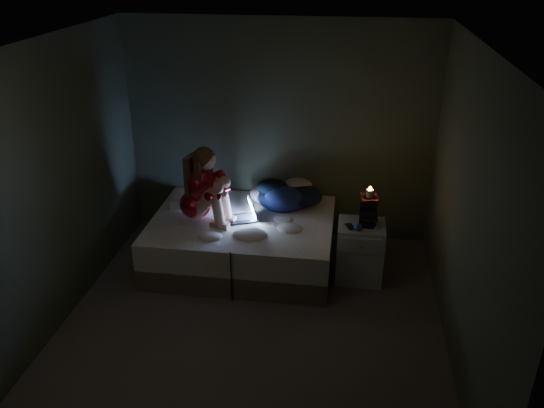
% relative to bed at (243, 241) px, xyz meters
% --- Properties ---
extents(floor, '(3.60, 3.80, 0.02)m').
position_rel_bed_xyz_m(floor, '(0.30, -1.10, -0.28)').
color(floor, '#504D4A').
rests_on(floor, ground).
extents(ceiling, '(3.60, 3.80, 0.02)m').
position_rel_bed_xyz_m(ceiling, '(0.30, -1.10, 2.34)').
color(ceiling, silver).
rests_on(ceiling, ground).
extents(wall_back, '(3.60, 0.02, 2.60)m').
position_rel_bed_xyz_m(wall_back, '(0.30, 0.81, 1.03)').
color(wall_back, '#3D4634').
rests_on(wall_back, ground).
extents(wall_front, '(3.60, 0.02, 2.60)m').
position_rel_bed_xyz_m(wall_front, '(0.30, -3.01, 1.03)').
color(wall_front, '#3D4634').
rests_on(wall_front, ground).
extents(wall_left, '(0.02, 3.80, 2.60)m').
position_rel_bed_xyz_m(wall_left, '(-1.51, -1.10, 1.03)').
color(wall_left, '#3D4634').
rests_on(wall_left, ground).
extents(wall_right, '(0.02, 3.80, 2.60)m').
position_rel_bed_xyz_m(wall_right, '(2.11, -1.10, 1.03)').
color(wall_right, '#3D4634').
rests_on(wall_right, ground).
extents(bed, '(1.99, 1.49, 0.55)m').
position_rel_bed_xyz_m(bed, '(0.00, 0.00, 0.00)').
color(bed, '#BBB6A8').
rests_on(bed, ground).
extents(pillow, '(0.41, 0.29, 0.12)m').
position_rel_bed_xyz_m(pillow, '(-0.65, 0.23, 0.33)').
color(pillow, white).
rests_on(pillow, bed).
extents(woman, '(0.60, 0.47, 0.86)m').
position_rel_bed_xyz_m(woman, '(-0.50, -0.07, 0.70)').
color(woman, maroon).
rests_on(woman, bed).
extents(laptop, '(0.42, 0.37, 0.25)m').
position_rel_bed_xyz_m(laptop, '(-0.02, -0.03, 0.40)').
color(laptop, black).
rests_on(laptop, bed).
extents(clothes_pile, '(0.65, 0.55, 0.36)m').
position_rel_bed_xyz_m(clothes_pile, '(0.40, 0.36, 0.45)').
color(clothes_pile, '#162141').
rests_on(clothes_pile, bed).
extents(nightstand, '(0.49, 0.43, 0.65)m').
position_rel_bed_xyz_m(nightstand, '(1.30, -0.15, 0.05)').
color(nightstand, silver).
rests_on(nightstand, ground).
extents(book_stack, '(0.19, 0.25, 0.31)m').
position_rel_bed_xyz_m(book_stack, '(1.35, -0.14, 0.53)').
color(book_stack, black).
rests_on(book_stack, nightstand).
extents(candle, '(0.07, 0.07, 0.08)m').
position_rel_bed_xyz_m(candle, '(1.35, -0.14, 0.73)').
color(candle, beige).
rests_on(candle, book_stack).
extents(phone, '(0.12, 0.16, 0.01)m').
position_rel_bed_xyz_m(phone, '(1.18, -0.22, 0.38)').
color(phone, black).
rests_on(phone, nightstand).
extents(blue_orb, '(0.08, 0.08, 0.08)m').
position_rel_bed_xyz_m(blue_orb, '(1.25, -0.28, 0.42)').
color(blue_orb, '#295E92').
rests_on(blue_orb, nightstand).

